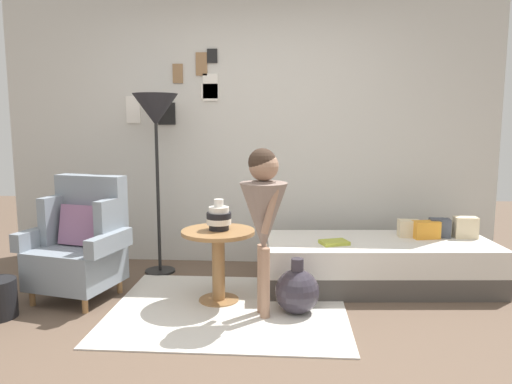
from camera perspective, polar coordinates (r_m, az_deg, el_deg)
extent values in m
plane|color=brown|center=(3.17, -4.11, -17.92)|extent=(12.00, 12.00, 0.00)
cube|color=beige|center=(4.78, -0.97, 7.07)|extent=(4.80, 0.10, 2.60)
cube|color=olive|center=(4.86, -9.24, 13.68)|extent=(0.10, 0.02, 0.18)
cube|color=beige|center=(4.85, -9.25, 13.68)|extent=(0.08, 0.01, 0.14)
cube|color=white|center=(4.78, -5.41, 12.23)|extent=(0.15, 0.02, 0.26)
cube|color=slate|center=(4.78, -5.42, 12.23)|extent=(0.11, 0.01, 0.20)
cube|color=olive|center=(4.82, -6.47, 14.82)|extent=(0.11, 0.02, 0.22)
cube|color=slate|center=(4.82, -6.48, 14.83)|extent=(0.08, 0.01, 0.17)
cube|color=white|center=(4.96, -14.32, 9.43)|extent=(0.14, 0.02, 0.26)
cube|color=silver|center=(4.95, -14.33, 9.43)|extent=(0.11, 0.01, 0.21)
cube|color=black|center=(4.81, -5.21, 15.75)|extent=(0.10, 0.02, 0.13)
cube|color=#9F9F95|center=(4.81, -5.21, 15.76)|extent=(0.08, 0.01, 0.10)
cube|color=black|center=(4.86, -10.53, 9.10)|extent=(0.17, 0.02, 0.21)
cube|color=slate|center=(4.86, -10.54, 9.10)|extent=(0.13, 0.01, 0.17)
cube|color=white|center=(4.78, -5.48, 11.80)|extent=(0.17, 0.02, 0.14)
cube|color=gray|center=(4.78, -5.49, 11.80)|extent=(0.13, 0.01, 0.11)
cube|color=silver|center=(3.74, -3.20, -13.58)|extent=(1.75, 1.47, 0.01)
cylinder|color=#9E7042|center=(4.16, -24.96, -11.30)|extent=(0.04, 0.04, 0.12)
cylinder|color=#9E7042|center=(3.86, -19.58, -12.49)|extent=(0.04, 0.04, 0.12)
cylinder|color=#9E7042|center=(4.48, -21.04, -9.70)|extent=(0.04, 0.04, 0.12)
cylinder|color=#9E7042|center=(4.20, -15.84, -10.62)|extent=(0.04, 0.04, 0.12)
cube|color=gray|center=(4.11, -20.52, -8.22)|extent=(0.72, 0.69, 0.30)
cube|color=gray|center=(4.19, -18.87, -1.85)|extent=(0.62, 0.28, 0.55)
cube|color=gray|center=(4.26, -22.69, -3.00)|extent=(0.15, 0.32, 0.39)
cube|color=gray|center=(3.95, -16.91, -3.57)|extent=(0.15, 0.32, 0.39)
cube|color=gray|center=(4.25, -24.35, -4.83)|extent=(0.21, 0.51, 0.14)
cube|color=gray|center=(3.84, -16.97, -5.76)|extent=(0.21, 0.51, 0.14)
cube|color=gray|center=(4.11, -19.89, -3.72)|extent=(0.39, 0.24, 0.33)
cube|color=#4C4742|center=(4.34, 14.26, -9.54)|extent=(1.95, 0.94, 0.18)
cube|color=silver|center=(4.28, 14.35, -6.99)|extent=(1.95, 0.94, 0.22)
cube|color=beige|center=(4.57, 23.56, -3.87)|extent=(0.19, 0.12, 0.18)
cube|color=#474C56|center=(4.53, 20.91, -3.98)|extent=(0.18, 0.13, 0.16)
cube|color=orange|center=(4.43, 19.48, -4.24)|extent=(0.24, 0.16, 0.15)
cube|color=beige|center=(4.45, 17.64, -4.12)|extent=(0.18, 0.12, 0.15)
cylinder|color=#9E7042|center=(3.89, -4.42, -12.64)|extent=(0.31, 0.31, 0.02)
cylinder|color=#9E7042|center=(3.81, -4.46, -8.81)|extent=(0.10, 0.10, 0.52)
cylinder|color=#9E7042|center=(3.73, -4.51, -4.75)|extent=(0.57, 0.57, 0.03)
cylinder|color=black|center=(3.74, -4.40, -4.14)|extent=(0.15, 0.15, 0.05)
cylinder|color=white|center=(3.73, -4.41, -3.47)|extent=(0.19, 0.19, 0.05)
cylinder|color=black|center=(3.72, -4.42, -2.79)|extent=(0.19, 0.19, 0.05)
cylinder|color=white|center=(3.71, -4.43, -2.11)|extent=(0.15, 0.15, 0.05)
cylinder|color=white|center=(3.70, -4.44, -1.31)|extent=(0.07, 0.07, 0.06)
cylinder|color=black|center=(4.69, -11.27, -9.14)|extent=(0.28, 0.28, 0.02)
cylinder|color=black|center=(4.52, -11.55, 0.48)|extent=(0.03, 0.03, 1.56)
cone|color=#232328|center=(4.48, -11.81, 9.51)|extent=(0.41, 0.41, 0.29)
cylinder|color=#A37A60|center=(3.48, 1.07, -10.80)|extent=(0.07, 0.07, 0.52)
cylinder|color=#A37A60|center=(3.58, 0.72, -10.29)|extent=(0.07, 0.07, 0.52)
cone|color=gray|center=(3.41, 0.91, -3.01)|extent=(0.34, 0.34, 0.49)
cylinder|color=gray|center=(3.38, 0.92, -0.28)|extent=(0.17, 0.17, 0.19)
cylinder|color=#A37A60|center=(3.28, 1.70, -2.19)|extent=(0.14, 0.08, 0.33)
cylinder|color=#A37A60|center=(3.51, 0.81, -1.50)|extent=(0.14, 0.08, 0.33)
sphere|color=#A37A60|center=(3.36, 0.92, 3.09)|extent=(0.21, 0.21, 0.21)
sphere|color=#38281E|center=(3.35, 0.76, 3.53)|extent=(0.20, 0.20, 0.20)
cube|color=#A9B238|center=(4.05, 9.24, -5.91)|extent=(0.26, 0.22, 0.03)
sphere|color=#332D38|center=(3.62, 4.88, -11.66)|extent=(0.33, 0.33, 0.33)
cylinder|color=#332D38|center=(3.56, 4.92, -8.56)|extent=(0.09, 0.09, 0.09)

